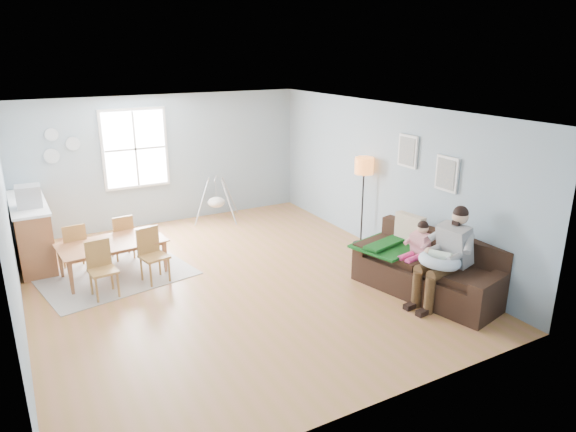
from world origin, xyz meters
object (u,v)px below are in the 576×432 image
father (446,253)px  chair_ne (123,235)px  floor_lamp (364,173)px  dining_table (114,259)px  chair_sw (101,265)px  baby_swing (216,202)px  counter (32,231)px  toddler (418,244)px  chair_se (152,251)px  storage_cube (442,278)px  sofa (430,273)px  chair_nw (75,245)px  monitor (28,196)px

father → chair_ne: bearing=133.7°
floor_lamp → dining_table: floor_lamp is taller
floor_lamp → dining_table: (-4.40, 0.82, -1.11)m
chair_sw → baby_swing: (2.84, 2.57, -0.07)m
counter → toddler: bearing=-39.0°
dining_table → counter: bearing=124.2°
baby_swing → father: bearing=-74.0°
chair_se → chair_ne: bearing=101.4°
storage_cube → baby_swing: baby_swing is taller
chair_sw → dining_table: bearing=65.5°
dining_table → chair_se: 0.73m
father → chair_ne: 5.45m
sofa → dining_table: size_ratio=1.44×
father → baby_swing: 5.45m
chair_nw → counter: 1.04m
dining_table → counter: 1.75m
monitor → chair_ne: bearing=-13.7°
floor_lamp → counter: 5.97m
sofa → father: size_ratio=1.65×
father → sofa: bearing=79.3°
storage_cube → chair_nw: bearing=143.9°
chair_se → counter: counter is taller
monitor → counter: bearing=93.5°
chair_sw → monitor: monitor is taller
storage_cube → chair_nw: 5.96m
dining_table → chair_nw: chair_nw is taller
baby_swing → monitor: bearing=-165.0°
father → counter: father is taller
toddler → chair_ne: (-3.70, 3.41, -0.29)m
chair_nw → monitor: monitor is taller
sofa → chair_se: sofa is taller
dining_table → chair_se: bearing=-48.1°
chair_nw → baby_swing: 3.40m
chair_nw → baby_swing: (3.07, 1.46, -0.06)m
chair_nw → monitor: 1.09m
floor_lamp → counter: bearing=158.6°
sofa → counter: (-5.21, 4.29, 0.23)m
father → monitor: (-5.13, 4.26, 0.50)m
sofa → chair_se: (-3.60, 2.48, 0.17)m
chair_se → counter: bearing=131.6°
chair_nw → counter: counter is taller
sofa → chair_ne: 5.25m
toddler → chair_se: 4.17m
storage_cube → chair_ne: bearing=137.5°
storage_cube → chair_sw: chair_sw is taller
father → chair_se: father is taller
storage_cube → chair_nw: (-4.81, 3.51, 0.25)m
storage_cube → chair_se: chair_se is taller
floor_lamp → chair_se: bearing=175.0°
sofa → monitor: 6.58m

